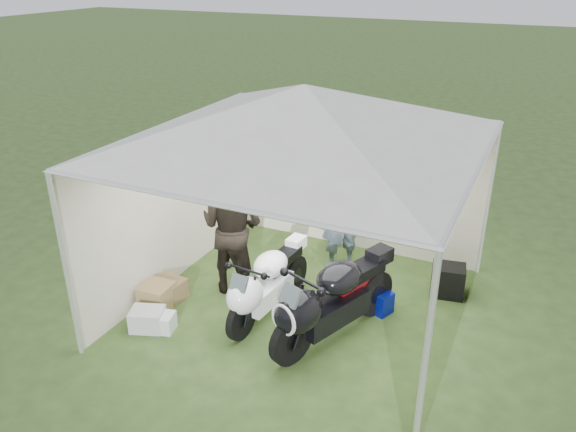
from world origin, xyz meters
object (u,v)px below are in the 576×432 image
paddock_stand (377,300)px  person_dark_jacket (233,226)px  motorcycle_black (329,300)px  person_blue_jacket (341,216)px  crate_3 (170,288)px  crate_1 (157,296)px  crate_2 (162,322)px  motorcycle_white (265,283)px  canopy_tent (305,120)px  equipment_box (448,280)px  crate_0 (148,319)px

paddock_stand → person_dark_jacket: 2.18m
motorcycle_black → paddock_stand: bearing=90.0°
person_blue_jacket → crate_3: person_blue_jacket is taller
motorcycle_black → crate_1: 2.39m
person_dark_jacket → person_blue_jacket: size_ratio=1.14×
crate_1 → crate_2: (0.36, -0.39, -0.06)m
motorcycle_white → canopy_tent: bearing=55.8°
motorcycle_white → person_dark_jacket: bearing=153.8°
crate_3 → person_blue_jacket: bearing=45.2°
equipment_box → crate_0: size_ratio=1.09×
person_blue_jacket → equipment_box: 1.76m
motorcycle_black → person_dark_jacket: (-1.65, 0.56, 0.40)m
paddock_stand → crate_2: bearing=-145.6°
person_dark_jacket → equipment_box: bearing=-157.7°
crate_1 → person_dark_jacket: bearing=52.3°
paddock_stand → person_dark_jacket: size_ratio=0.20×
person_blue_jacket → paddock_stand: bearing=86.6°
crate_1 → crate_2: bearing=-47.3°
paddock_stand → person_dark_jacket: person_dark_jacket is taller
crate_1 → crate_0: bearing=-67.9°
paddock_stand → motorcycle_white: bearing=-149.2°
crate_2 → motorcycle_black: bearing=19.7°
crate_0 → crate_3: size_ratio=0.94×
crate_0 → crate_3: (-0.18, 0.71, 0.01)m
motorcycle_white → crate_2: size_ratio=5.79×
motorcycle_white → crate_3: 1.45m
person_blue_jacket → equipment_box: (1.64, -0.09, -0.63)m
equipment_box → crate_0: 4.08m
crate_2 → motorcycle_white: bearing=38.5°
equipment_box → paddock_stand: bearing=-134.1°
canopy_tent → equipment_box: size_ratio=12.68×
equipment_box → crate_0: bearing=-143.3°
crate_1 → motorcycle_white: bearing=17.6°
crate_1 → crate_3: bearing=90.0°
person_dark_jacket → crate_1: person_dark_jacket is taller
crate_2 → person_blue_jacket: bearing=59.7°
equipment_box → crate_3: size_ratio=1.02×
canopy_tent → crate_0: size_ratio=13.79×
motorcycle_black → crate_1: (-2.33, -0.32, -0.40)m
motorcycle_black → person_blue_jacket: size_ratio=1.17×
crate_3 → crate_0: bearing=-76.0°
equipment_box → crate_2: bearing=-142.3°
motorcycle_white → paddock_stand: motorcycle_white is taller
person_blue_jacket → equipment_box: bearing=128.8°
paddock_stand → person_dark_jacket: bearing=-170.8°
crate_3 → person_dark_jacket: bearing=41.8°
person_dark_jacket → crate_3: bearing=42.0°
person_blue_jacket → crate_2: (-1.45, -2.48, -0.74)m
crate_1 → motorcycle_black: bearing=7.9°
canopy_tent → crate_0: 3.18m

